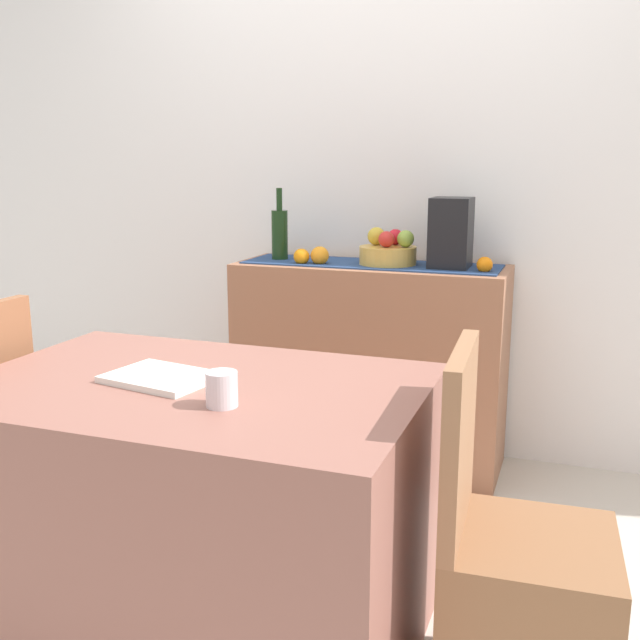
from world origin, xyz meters
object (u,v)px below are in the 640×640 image
(open_book, at_px, (161,377))
(sideboard_console, at_px, (369,364))
(dining_table, at_px, (197,509))
(fruit_bowl, at_px, (388,255))
(coffee_maker, at_px, (451,233))
(wine_bottle, at_px, (280,233))
(chair_by_corner, at_px, (520,606))
(coffee_cup, at_px, (222,389))

(open_book, bearing_deg, sideboard_console, 91.61)
(dining_table, distance_m, open_book, 0.39)
(fruit_bowl, bearing_deg, coffee_maker, 0.00)
(sideboard_console, xyz_separation_m, coffee_maker, (0.34, 0.00, 0.59))
(wine_bottle, distance_m, chair_by_corner, 1.94)
(coffee_maker, distance_m, coffee_cup, 1.53)
(coffee_cup, bearing_deg, open_book, 152.36)
(chair_by_corner, bearing_deg, coffee_cup, -168.51)
(fruit_bowl, distance_m, wine_bottle, 0.50)
(wine_bottle, relative_size, dining_table, 0.26)
(open_book, height_order, coffee_cup, coffee_cup)
(wine_bottle, bearing_deg, coffee_cup, -72.39)
(fruit_bowl, bearing_deg, wine_bottle, 180.00)
(coffee_cup, bearing_deg, wine_bottle, 107.61)
(dining_table, relative_size, coffee_cup, 14.29)
(fruit_bowl, bearing_deg, dining_table, -98.05)
(sideboard_console, height_order, fruit_bowl, fruit_bowl)
(wine_bottle, relative_size, coffee_maker, 1.10)
(fruit_bowl, distance_m, coffee_cup, 1.49)
(sideboard_console, height_order, chair_by_corner, chair_by_corner)
(coffee_maker, xyz_separation_m, open_book, (-0.54, -1.35, -0.28))
(fruit_bowl, bearing_deg, sideboard_console, 180.00)
(open_book, relative_size, coffee_cup, 3.23)
(wine_bottle, height_order, dining_table, wine_bottle)
(open_book, bearing_deg, wine_bottle, 109.31)
(coffee_cup, bearing_deg, dining_table, 138.58)
(sideboard_console, xyz_separation_m, chair_by_corner, (0.77, -1.34, -0.18))
(coffee_cup, relative_size, chair_by_corner, 0.10)
(wine_bottle, xyz_separation_m, chair_by_corner, (1.19, -1.34, -0.74))
(dining_table, relative_size, chair_by_corner, 1.38)
(wine_bottle, bearing_deg, sideboard_console, -0.00)
(sideboard_console, distance_m, fruit_bowl, 0.49)
(wine_bottle, bearing_deg, open_book, -80.81)
(chair_by_corner, bearing_deg, coffee_maker, 107.81)
(fruit_bowl, relative_size, coffee_cup, 2.78)
(sideboard_console, height_order, dining_table, sideboard_console)
(sideboard_console, height_order, coffee_maker, coffee_maker)
(coffee_cup, bearing_deg, coffee_maker, 79.08)
(sideboard_console, relative_size, fruit_bowl, 4.80)
(fruit_bowl, bearing_deg, chair_by_corner, -62.63)
(wine_bottle, relative_size, chair_by_corner, 0.35)
(wine_bottle, xyz_separation_m, coffee_cup, (0.47, -1.49, -0.22))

